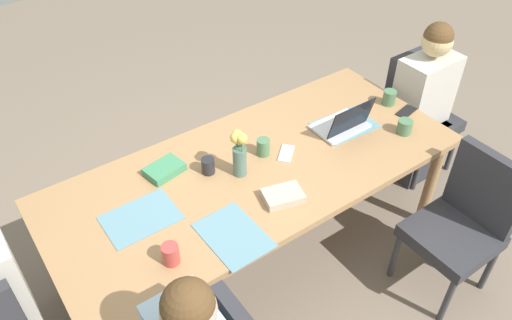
{
  "coord_description": "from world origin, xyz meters",
  "views": [
    {
      "loc": [
        1.2,
        1.69,
        2.55
      ],
      "look_at": [
        0.0,
        0.0,
        0.79
      ],
      "focal_mm": 35.08,
      "sensor_mm": 36.0,
      "label": 1
    }
  ],
  "objects": [
    {
      "name": "coffee_mug_near_right",
      "position": [
        -0.1,
        -0.07,
        0.79
      ],
      "size": [
        0.07,
        0.07,
        0.1
      ],
      "primitive_type": "cylinder",
      "color": "#47704C",
      "rests_on": "dining_table"
    },
    {
      "name": "person_head_left_left_mid",
      "position": [
        -1.42,
        -0.01,
        0.53
      ],
      "size": [
        0.4,
        0.36,
        1.19
      ],
      "color": "#2D2D33",
      "rests_on": "ground_plane"
    },
    {
      "name": "book_blue_cover",
      "position": [
        0.03,
        0.28,
        0.76
      ],
      "size": [
        0.23,
        0.19,
        0.04
      ],
      "primitive_type": "cube",
      "rotation": [
        0.0,
        0.0,
        -0.27
      ],
      "color": "#B2A38E",
      "rests_on": "dining_table"
    },
    {
      "name": "placemat_far_left_far",
      "position": [
        0.38,
        0.34,
        0.74
      ],
      "size": [
        0.27,
        0.37,
        0.0
      ],
      "primitive_type": "cube",
      "rotation": [
        0.0,
        0.0,
        -1.55
      ],
      "color": "slate",
      "rests_on": "dining_table"
    },
    {
      "name": "dining_table",
      "position": [
        0.0,
        0.0,
        0.67
      ],
      "size": [
        2.32,
        1.01,
        0.74
      ],
      "color": "#9E754C",
      "rests_on": "ground_plane"
    },
    {
      "name": "coffee_mug_far_left",
      "position": [
        0.69,
        0.31,
        0.79
      ],
      "size": [
        0.08,
        0.08,
        0.1
      ],
      "primitive_type": "cylinder",
      "color": "#AD3D38",
      "rests_on": "dining_table"
    },
    {
      "name": "flower_vase",
      "position": [
        0.1,
        -0.01,
        0.89
      ],
      "size": [
        0.09,
        0.11,
        0.29
      ],
      "color": "#4C6B60",
      "rests_on": "dining_table"
    },
    {
      "name": "phone_silver",
      "position": [
        -0.2,
        0.01,
        0.74
      ],
      "size": [
        0.16,
        0.15,
        0.01
      ],
      "primitive_type": "cube",
      "rotation": [
        0.0,
        0.0,
        0.71
      ],
      "color": "silver",
      "rests_on": "dining_table"
    },
    {
      "name": "chair_far_right_near",
      "position": [
        -0.84,
        0.81,
        0.5
      ],
      "size": [
        0.44,
        0.44,
        0.9
      ],
      "color": "#2D2D33",
      "rests_on": "ground_plane"
    },
    {
      "name": "phone_black",
      "position": [
        -1.08,
        0.12,
        0.74
      ],
      "size": [
        0.16,
        0.1,
        0.01
      ],
      "primitive_type": "cube",
      "rotation": [
        0.0,
        0.0,
        0.2
      ],
      "color": "black",
      "rests_on": "dining_table"
    },
    {
      "name": "ground_plane",
      "position": [
        0.0,
        0.0,
        0.0
      ],
      "size": [
        10.0,
        10.0,
        0.0
      ],
      "primitive_type": "plane",
      "color": "#756656"
    },
    {
      "name": "coffee_mug_centre_left",
      "position": [
        0.24,
        -0.11,
        0.78
      ],
      "size": [
        0.07,
        0.07,
        0.09
      ],
      "primitive_type": "cylinder",
      "color": "#232328",
      "rests_on": "dining_table"
    },
    {
      "name": "laptop_head_left_left_mid",
      "position": [
        -0.62,
        0.02,
        0.78
      ],
      "size": [
        0.32,
        0.22,
        0.21
      ],
      "color": "silver",
      "rests_on": "dining_table"
    },
    {
      "name": "chair_head_left_left_mid",
      "position": [
        -1.48,
        -0.08,
        0.5
      ],
      "size": [
        0.44,
        0.44,
        0.9
      ],
      "color": "#2D2D33",
      "rests_on": "ground_plane"
    },
    {
      "name": "placemat_head_left_left_mid",
      "position": [
        -0.67,
        -0.0,
        0.74
      ],
      "size": [
        0.38,
        0.28,
        0.0
      ],
      "primitive_type": "cube",
      "rotation": [
        0.0,
        0.0,
        -0.07
      ],
      "color": "slate",
      "rests_on": "dining_table"
    },
    {
      "name": "coffee_mug_centre_right",
      "position": [
        -1.06,
        -0.01,
        0.78
      ],
      "size": [
        0.08,
        0.08,
        0.1
      ],
      "primitive_type": "cylinder",
      "color": "#47704C",
      "rests_on": "dining_table"
    },
    {
      "name": "placemat_head_right_left_near",
      "position": [
        0.69,
        -0.02,
        0.74
      ],
      "size": [
        0.36,
        0.26,
        0.0
      ],
      "primitive_type": "cube",
      "rotation": [
        0.0,
        0.0,
        3.15
      ],
      "color": "slate",
      "rests_on": "dining_table"
    },
    {
      "name": "coffee_mug_near_left",
      "position": [
        -0.9,
        0.26,
        0.78
      ],
      "size": [
        0.09,
        0.09,
        0.09
      ],
      "primitive_type": "cylinder",
      "color": "#47704C",
      "rests_on": "dining_table"
    },
    {
      "name": "book_red_cover",
      "position": [
        0.43,
        -0.25,
        0.76
      ],
      "size": [
        0.22,
        0.17,
        0.04
      ],
      "primitive_type": "cube",
      "rotation": [
        0.0,
        0.0,
        0.19
      ],
      "color": "#3D7F56",
      "rests_on": "dining_table"
    }
  ]
}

